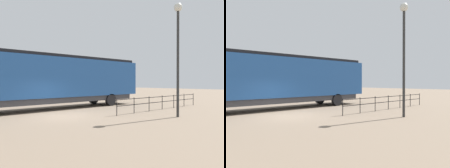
% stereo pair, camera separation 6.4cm
% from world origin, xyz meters
% --- Properties ---
extents(ground_plane, '(120.00, 120.00, 0.00)m').
position_xyz_m(ground_plane, '(0.00, 0.00, 0.00)').
color(ground_plane, '#84705B').
extents(locomotive, '(2.86, 18.23, 4.36)m').
position_xyz_m(locomotive, '(-3.77, 1.33, 2.43)').
color(locomotive, navy).
rests_on(locomotive, ground_plane).
extents(lamp_post, '(0.53, 0.53, 7.12)m').
position_xyz_m(lamp_post, '(5.29, 5.18, 4.97)').
color(lamp_post, '#2D2D2D').
rests_on(lamp_post, ground_plane).
extents(platform_fence, '(0.05, 10.08, 1.12)m').
position_xyz_m(platform_fence, '(2.34, 7.74, 0.72)').
color(platform_fence, black).
rests_on(platform_fence, ground_plane).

